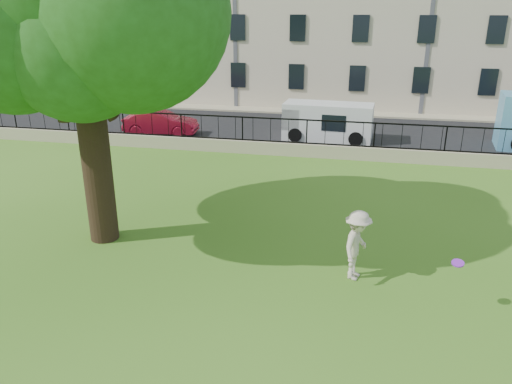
% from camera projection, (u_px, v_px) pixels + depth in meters
% --- Properties ---
extents(ground, '(120.00, 120.00, 0.00)m').
position_uv_depth(ground, '(248.00, 294.00, 12.02)').
color(ground, '#3A6919').
rests_on(ground, ground).
extents(retaining_wall, '(50.00, 0.40, 0.60)m').
position_uv_depth(retaining_wall, '(306.00, 150.00, 22.90)').
color(retaining_wall, tan).
rests_on(retaining_wall, ground).
extents(iron_railing, '(50.00, 0.05, 1.13)m').
position_uv_depth(iron_railing, '(307.00, 132.00, 22.60)').
color(iron_railing, black).
rests_on(iron_railing, retaining_wall).
extents(street, '(60.00, 9.00, 0.01)m').
position_uv_depth(street, '(316.00, 132.00, 27.31)').
color(street, black).
rests_on(street, ground).
extents(sidewalk, '(60.00, 1.40, 0.12)m').
position_uv_depth(sidewalk, '(324.00, 113.00, 32.05)').
color(sidewalk, tan).
rests_on(sidewalk, ground).
extents(man, '(0.98, 1.33, 1.83)m').
position_uv_depth(man, '(357.00, 245.00, 12.45)').
color(man, beige).
rests_on(man, ground).
extents(frisbee, '(0.35, 0.34, 0.12)m').
position_uv_depth(frisbee, '(458.00, 263.00, 11.02)').
color(frisbee, purple).
extents(red_sedan, '(4.02, 1.73, 1.29)m').
position_uv_depth(red_sedan, '(161.00, 123.00, 26.65)').
color(red_sedan, '#A6142E').
rests_on(red_sedan, street).
extents(white_van, '(4.57, 2.01, 1.88)m').
position_uv_depth(white_van, '(328.00, 122.00, 25.55)').
color(white_van, silver).
rests_on(white_van, street).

